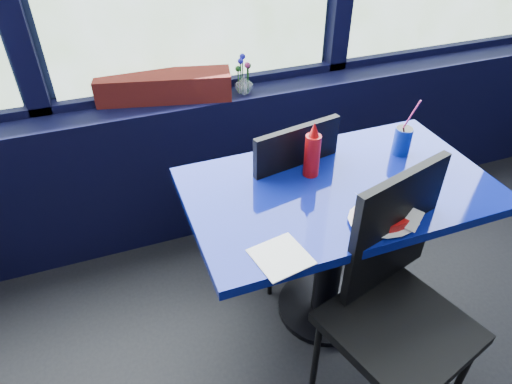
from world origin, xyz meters
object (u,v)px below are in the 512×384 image
(planter_box, at_px, (164,86))
(flower_vase, at_px, (244,82))
(food_basket, at_px, (386,213))
(soda_cup, at_px, (402,140))
(ketchup_bottle, at_px, (312,152))
(chair_near_front, at_px, (396,292))
(near_table, at_px, (335,220))
(chair_near_back, at_px, (287,189))

(planter_box, bearing_deg, flower_vase, 2.62)
(food_basket, distance_m, soda_cup, 0.47)
(ketchup_bottle, bearing_deg, food_basket, -70.15)
(planter_box, xyz_separation_m, ketchup_bottle, (0.42, -0.78, -0.01))
(chair_near_front, bearing_deg, food_basket, 64.27)
(flower_vase, distance_m, food_basket, 1.07)
(near_table, xyz_separation_m, food_basket, (0.05, -0.24, 0.21))
(chair_near_front, xyz_separation_m, planter_box, (-0.52, 1.30, 0.30))
(flower_vase, bearing_deg, planter_box, 169.26)
(planter_box, relative_size, food_basket, 2.71)
(chair_near_front, height_order, soda_cup, soda_cup)
(near_table, height_order, soda_cup, soda_cup)
(ketchup_bottle, height_order, soda_cup, soda_cup)
(food_basket, bearing_deg, flower_vase, 98.72)
(chair_near_back, xyz_separation_m, ketchup_bottle, (0.00, -0.20, 0.32))
(food_basket, bearing_deg, chair_near_front, -99.78)
(near_table, distance_m, chair_near_front, 0.41)
(food_basket, bearing_deg, planter_box, 116.03)
(chair_near_front, relative_size, food_basket, 4.10)
(near_table, bearing_deg, flower_vase, 97.66)
(chair_near_front, xyz_separation_m, chair_near_back, (-0.10, 0.72, -0.03))
(flower_vase, height_order, soda_cup, soda_cup)
(planter_box, bearing_deg, chair_near_front, -54.97)
(chair_near_front, height_order, flower_vase, flower_vase)
(ketchup_bottle, bearing_deg, flower_vase, 92.76)
(chair_near_back, height_order, soda_cup, soda_cup)
(near_table, relative_size, chair_near_front, 1.22)
(near_table, xyz_separation_m, flower_vase, (-0.11, 0.82, 0.29))
(flower_vase, xyz_separation_m, food_basket, (0.16, -1.06, -0.08))
(near_table, relative_size, chair_near_back, 1.30)
(chair_near_back, distance_m, food_basket, 0.61)
(planter_box, distance_m, soda_cup, 1.15)
(chair_near_front, bearing_deg, flower_vase, 80.19)
(flower_vase, relative_size, soda_cup, 0.79)
(ketchup_bottle, bearing_deg, near_table, -54.98)
(chair_near_back, xyz_separation_m, food_basket, (0.13, -0.55, 0.25))
(planter_box, xyz_separation_m, soda_cup, (0.86, -0.77, -0.05))
(near_table, xyz_separation_m, ketchup_bottle, (-0.08, 0.11, 0.29))
(chair_near_back, height_order, ketchup_bottle, ketchup_bottle)
(chair_near_back, distance_m, soda_cup, 0.55)
(chair_near_back, distance_m, ketchup_bottle, 0.38)
(planter_box, height_order, flower_vase, flower_vase)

